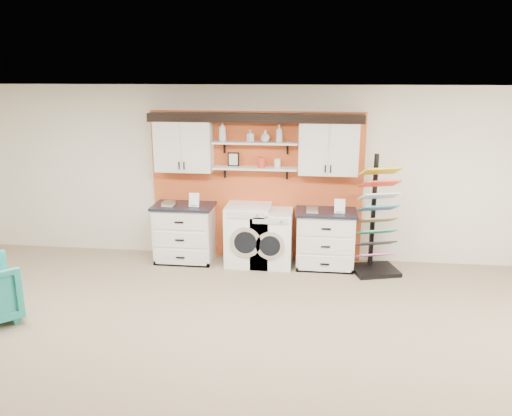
# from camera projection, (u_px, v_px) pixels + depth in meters

# --- Properties ---
(floor) EXTENTS (10.00, 10.00, 0.00)m
(floor) POSITION_uv_depth(u_px,v_px,m) (205.00, 408.00, 4.58)
(floor) COLOR gray
(floor) RESTS_ON ground
(ceiling) EXTENTS (10.00, 10.00, 0.00)m
(ceiling) POSITION_uv_depth(u_px,v_px,m) (196.00, 97.00, 3.85)
(ceiling) COLOR white
(ceiling) RESTS_ON wall_back
(wall_back) EXTENTS (10.00, 0.00, 10.00)m
(wall_back) POSITION_uv_depth(u_px,v_px,m) (257.00, 174.00, 8.05)
(wall_back) COLOR beige
(wall_back) RESTS_ON floor
(accent_panel) EXTENTS (3.40, 0.07, 2.40)m
(accent_panel) POSITION_uv_depth(u_px,v_px,m) (256.00, 186.00, 8.06)
(accent_panel) COLOR #C74E22
(accent_panel) RESTS_ON wall_back
(upper_cabinet_left) EXTENTS (0.90, 0.35, 0.84)m
(upper_cabinet_left) POSITION_uv_depth(u_px,v_px,m) (184.00, 145.00, 7.85)
(upper_cabinet_left) COLOR silver
(upper_cabinet_left) RESTS_ON wall_back
(upper_cabinet_right) EXTENTS (0.90, 0.35, 0.84)m
(upper_cabinet_right) POSITION_uv_depth(u_px,v_px,m) (328.00, 147.00, 7.59)
(upper_cabinet_right) COLOR silver
(upper_cabinet_right) RESTS_ON wall_back
(shelf_lower) EXTENTS (1.32, 0.28, 0.03)m
(shelf_lower) POSITION_uv_depth(u_px,v_px,m) (255.00, 168.00, 7.82)
(shelf_lower) COLOR silver
(shelf_lower) RESTS_ON wall_back
(shelf_upper) EXTENTS (1.32, 0.28, 0.03)m
(shelf_upper) POSITION_uv_depth(u_px,v_px,m) (255.00, 143.00, 7.71)
(shelf_upper) COLOR silver
(shelf_upper) RESTS_ON wall_back
(crown_molding) EXTENTS (3.30, 0.41, 0.13)m
(crown_molding) POSITION_uv_depth(u_px,v_px,m) (255.00, 117.00, 7.62)
(crown_molding) COLOR black
(crown_molding) RESTS_ON wall_back
(picture_frame) EXTENTS (0.18, 0.02, 0.22)m
(picture_frame) POSITION_uv_depth(u_px,v_px,m) (233.00, 159.00, 7.87)
(picture_frame) COLOR black
(picture_frame) RESTS_ON shelf_lower
(canister_red) EXTENTS (0.11, 0.11, 0.16)m
(canister_red) POSITION_uv_depth(u_px,v_px,m) (261.00, 162.00, 7.78)
(canister_red) COLOR red
(canister_red) RESTS_ON shelf_lower
(canister_cream) EXTENTS (0.10, 0.10, 0.14)m
(canister_cream) POSITION_uv_depth(u_px,v_px,m) (277.00, 163.00, 7.76)
(canister_cream) COLOR silver
(canister_cream) RESTS_ON shelf_lower
(base_cabinet_left) EXTENTS (0.97, 0.66, 0.94)m
(base_cabinet_left) POSITION_uv_depth(u_px,v_px,m) (185.00, 233.00, 8.08)
(base_cabinet_left) COLOR silver
(base_cabinet_left) RESTS_ON floor
(base_cabinet_right) EXTENTS (0.94, 0.66, 0.92)m
(base_cabinet_right) POSITION_uv_depth(u_px,v_px,m) (325.00, 239.00, 7.82)
(base_cabinet_right) COLOR silver
(base_cabinet_right) RESTS_ON floor
(washer) EXTENTS (0.69, 0.71, 0.97)m
(washer) POSITION_uv_depth(u_px,v_px,m) (248.00, 234.00, 7.95)
(washer) COLOR white
(washer) RESTS_ON floor
(dryer) EXTENTS (0.63, 0.71, 0.89)m
(dryer) POSITION_uv_depth(u_px,v_px,m) (272.00, 238.00, 7.92)
(dryer) COLOR white
(dryer) RESTS_ON floor
(sample_rack) EXTENTS (0.79, 0.71, 1.81)m
(sample_rack) POSITION_uv_depth(u_px,v_px,m) (376.00, 237.00, 7.58)
(sample_rack) COLOR black
(sample_rack) RESTS_ON floor
(soap_bottle_a) EXTENTS (0.12, 0.13, 0.31)m
(soap_bottle_a) POSITION_uv_depth(u_px,v_px,m) (222.00, 131.00, 7.73)
(soap_bottle_a) COLOR silver
(soap_bottle_a) RESTS_ON shelf_upper
(soap_bottle_b) EXTENTS (0.12, 0.12, 0.18)m
(soap_bottle_b) POSITION_uv_depth(u_px,v_px,m) (250.00, 136.00, 7.69)
(soap_bottle_b) COLOR silver
(soap_bottle_b) RESTS_ON shelf_upper
(soap_bottle_c) EXTENTS (0.19, 0.19, 0.18)m
(soap_bottle_c) POSITION_uv_depth(u_px,v_px,m) (265.00, 136.00, 7.67)
(soap_bottle_c) COLOR silver
(soap_bottle_c) RESTS_ON shelf_upper
(soap_bottle_d) EXTENTS (0.15, 0.15, 0.27)m
(soap_bottle_d) POSITION_uv_depth(u_px,v_px,m) (279.00, 133.00, 7.63)
(soap_bottle_d) COLOR silver
(soap_bottle_d) RESTS_ON shelf_upper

